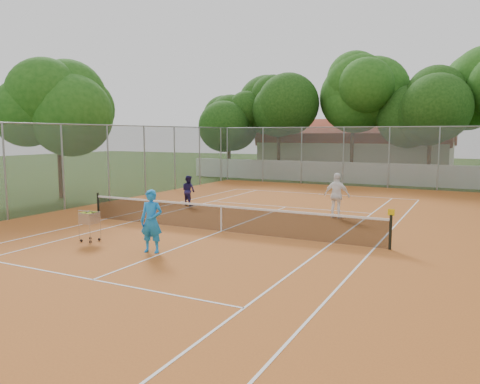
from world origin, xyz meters
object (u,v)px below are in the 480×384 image
at_px(player_near, 151,221).
at_px(tennis_net, 221,218).
at_px(clubhouse, 355,148).
at_px(player_far_left, 189,190).
at_px(ball_hopper, 90,226).
at_px(player_far_right, 337,195).

bearing_deg(player_near, tennis_net, 71.62).
bearing_deg(clubhouse, player_far_left, -95.85).
bearing_deg(ball_hopper, clubhouse, 91.54).
height_order(player_near, player_far_left, player_near).
height_order(tennis_net, player_far_right, player_far_right).
relative_size(player_near, ball_hopper, 1.76).
height_order(tennis_net, clubhouse, clubhouse).
bearing_deg(player_far_left, clubhouse, -78.66).
relative_size(tennis_net, ball_hopper, 11.03).
bearing_deg(tennis_net, player_far_left, 133.70).
xyz_separation_m(clubhouse, player_far_left, (-2.49, -24.30, -1.44)).
bearing_deg(player_far_right, tennis_net, 64.00).
height_order(player_far_left, player_far_right, player_far_right).
bearing_deg(player_far_left, player_near, 133.63).
relative_size(player_near, player_far_left, 1.27).
distance_m(tennis_net, player_far_right, 5.54).
height_order(player_far_left, ball_hopper, player_far_left).
height_order(player_far_right, ball_hopper, player_far_right).
distance_m(clubhouse, player_far_left, 24.47).
height_order(clubhouse, player_far_left, clubhouse).
bearing_deg(clubhouse, player_near, -87.15).
xyz_separation_m(clubhouse, player_far_right, (4.98, -24.36, -1.23)).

